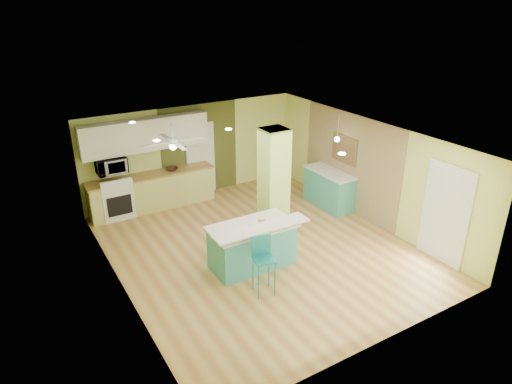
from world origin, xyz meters
TOP-DOWN VIEW (x-y plane):
  - floor at (0.00, 0.00)m, footprint 6.00×7.00m
  - ceiling at (0.00, 0.00)m, footprint 6.00×7.00m
  - wall_back at (0.00, 3.50)m, footprint 6.00×0.01m
  - wall_front at (0.00, -3.50)m, footprint 6.00×0.01m
  - wall_left at (-3.00, 0.00)m, footprint 0.01×7.00m
  - wall_right at (3.00, 0.00)m, footprint 0.01×7.00m
  - wood_panel at (2.99, 0.60)m, footprint 0.02×3.40m
  - olive_accent at (0.20, 3.49)m, footprint 2.20×0.02m
  - interior_door at (0.20, 3.46)m, footprint 0.82×0.05m
  - french_door at (2.97, -2.30)m, footprint 0.04×1.08m
  - column at (0.65, 0.50)m, footprint 0.55×0.55m
  - kitchen_run at (-1.30, 3.20)m, footprint 3.25×0.63m
  - stove at (-2.25, 3.19)m, footprint 0.76×0.66m
  - upper_cabinets at (-1.30, 3.32)m, footprint 3.20×0.34m
  - microwave at (-2.25, 3.20)m, footprint 0.70×0.48m
  - ceiling_fan at (-1.10, 2.00)m, footprint 1.41×1.41m
  - pendant_lamp at (2.65, 0.75)m, footprint 0.14×0.14m
  - wall_decor at (2.96, 0.80)m, footprint 0.03×0.90m
  - peninsula at (-0.50, -0.51)m, footprint 1.98×1.06m
  - bar_stool at (-0.78, -1.35)m, footprint 0.44×0.44m
  - side_counter at (2.70, 0.98)m, footprint 0.63×1.48m
  - fruit_bowl at (-0.74, 3.20)m, footprint 0.35×0.35m
  - canister at (-0.34, -0.59)m, footprint 0.15×0.15m

SIDE VIEW (x-z plane):
  - floor at x=0.00m, z-range -0.01..0.00m
  - stove at x=-2.25m, z-range -0.08..1.00m
  - kitchen_run at x=-1.30m, z-range 0.00..0.94m
  - side_counter at x=2.70m, z-range 0.00..0.96m
  - peninsula at x=-0.50m, z-range -0.04..1.02m
  - bar_stool at x=-0.78m, z-range 0.19..1.32m
  - fruit_bowl at x=-0.74m, z-range 0.94..1.02m
  - interior_door at x=0.20m, z-range 0.00..2.00m
  - canister at x=-0.34m, z-range 0.92..1.09m
  - french_door at x=2.97m, z-range 0.00..2.10m
  - wall_back at x=0.00m, z-range 0.00..2.50m
  - wall_front at x=0.00m, z-range 0.00..2.50m
  - wall_left at x=-3.00m, z-range 0.00..2.50m
  - wall_right at x=3.00m, z-range 0.00..2.50m
  - wood_panel at x=2.99m, z-range 0.00..2.50m
  - olive_accent at x=0.20m, z-range 0.00..2.50m
  - column at x=0.65m, z-range 0.00..2.50m
  - microwave at x=-2.25m, z-range 1.16..1.55m
  - wall_decor at x=2.96m, z-range 1.20..1.90m
  - pendant_lamp at x=2.65m, z-range 1.54..2.23m
  - upper_cabinets at x=-1.30m, z-range 1.55..2.35m
  - ceiling_fan at x=-1.10m, z-range 1.77..2.38m
  - ceiling at x=0.00m, z-range 2.50..2.51m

